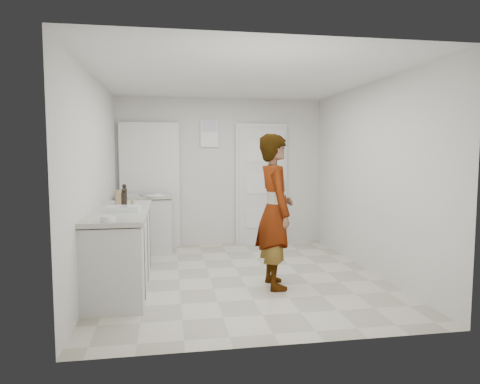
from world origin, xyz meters
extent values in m
plane|color=#A09B86|center=(0.00, 0.00, 0.00)|extent=(4.00, 4.00, 0.00)
plane|color=silver|center=(0.00, 2.00, 1.25)|extent=(3.50, 0.00, 3.50)
plane|color=silver|center=(0.00, -2.00, 1.25)|extent=(3.50, 0.00, 3.50)
plane|color=silver|center=(-1.75, 0.00, 1.25)|extent=(0.00, 4.00, 4.00)
plane|color=silver|center=(1.75, 0.00, 1.25)|extent=(0.00, 4.00, 4.00)
plane|color=silver|center=(0.00, 0.00, 2.50)|extent=(4.00, 4.00, 0.00)
cube|color=silver|center=(0.70, 1.93, 1.00)|extent=(0.80, 0.05, 2.00)
cube|color=silver|center=(0.70, 1.96, 1.03)|extent=(0.90, 0.04, 2.10)
sphere|color=tan|center=(1.03, 1.88, 0.95)|extent=(0.07, 0.07, 0.07)
cube|color=white|center=(-0.20, 1.97, 1.90)|extent=(0.30, 0.02, 0.45)
cube|color=black|center=(-1.20, 1.97, 1.02)|extent=(0.90, 0.05, 2.04)
cube|color=silver|center=(-1.20, 1.94, 1.03)|extent=(0.98, 0.02, 2.10)
cube|color=silver|center=(-1.45, -0.20, 0.43)|extent=(0.60, 1.90, 0.86)
cube|color=black|center=(-1.45, -0.20, 0.04)|extent=(0.56, 1.86, 0.08)
cube|color=#A2A194|center=(-1.45, -0.20, 0.90)|extent=(0.64, 1.96, 0.05)
cube|color=silver|center=(-1.25, 1.55, 0.43)|extent=(0.80, 0.55, 0.86)
cube|color=black|center=(-1.25, 1.55, 0.04)|extent=(0.75, 0.54, 0.08)
cube|color=#A2A194|center=(-1.25, 1.55, 0.90)|extent=(0.84, 0.61, 0.05)
imported|color=silver|center=(0.34, -0.46, 0.90)|extent=(0.45, 0.67, 1.80)
cube|color=olive|center=(-1.51, 0.36, 1.01)|extent=(0.12, 0.09, 0.18)
cylinder|color=tan|center=(-1.35, 0.25, 0.96)|extent=(0.05, 0.05, 0.07)
cylinder|color=black|center=(-1.43, -0.01, 1.02)|extent=(0.06, 0.06, 0.18)
sphere|color=black|center=(-1.43, -0.01, 1.13)|extent=(0.05, 0.05, 0.05)
cylinder|color=black|center=(-1.42, 0.03, 1.04)|extent=(0.06, 0.06, 0.23)
sphere|color=black|center=(-1.42, 0.03, 1.18)|extent=(0.05, 0.05, 0.05)
cube|color=silver|center=(-1.39, -0.37, 0.96)|extent=(0.37, 0.28, 0.06)
cube|color=white|center=(-1.39, -0.37, 0.95)|extent=(0.33, 0.23, 0.05)
cylinder|color=silver|center=(-1.47, -1.08, 0.95)|extent=(0.14, 0.14, 0.05)
sphere|color=white|center=(-1.49, -1.09, 0.95)|extent=(0.05, 0.05, 0.05)
sphere|color=white|center=(-1.45, -1.07, 0.95)|extent=(0.05, 0.05, 0.05)
cube|color=white|center=(-1.16, 1.41, 0.93)|extent=(0.39, 0.42, 0.01)
camera|label=1|loc=(-0.88, -5.29, 1.59)|focal=32.00mm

